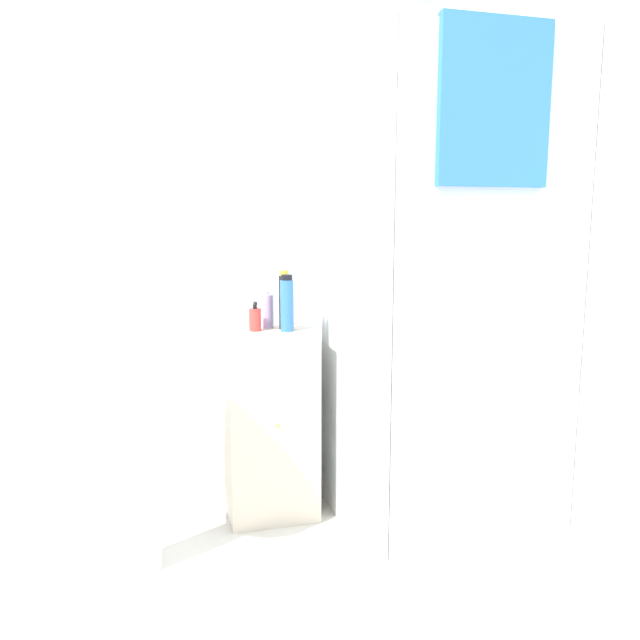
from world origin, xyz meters
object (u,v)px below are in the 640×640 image
sink (135,421)px  lotion_bottle_white (267,311)px  shampoo_bottle_tall_black (284,301)px  soap_dispenser (255,319)px  shampoo_bottle_blue (287,304)px

sink → lotion_bottle_white: 0.78m
shampoo_bottle_tall_black → soap_dispenser: bearing=-173.4°
sink → soap_dispenser: 0.68m
sink → shampoo_bottle_tall_black: size_ratio=3.65×
sink → soap_dispenser: (0.52, 0.30, 0.32)m
sink → shampoo_bottle_blue: 0.81m
soap_dispenser → shampoo_bottle_blue: shampoo_bottle_blue is taller
shampoo_bottle_blue → lotion_bottle_white: size_ratio=1.38×
soap_dispenser → lotion_bottle_white: 0.10m
shampoo_bottle_blue → lotion_bottle_white: (-0.07, 0.12, -0.04)m
soap_dispenser → shampoo_bottle_tall_black: bearing=6.6°
shampoo_bottle_tall_black → shampoo_bottle_blue: shampoo_bottle_tall_black is taller
lotion_bottle_white → sink: bearing=-147.7°
soap_dispenser → lotion_bottle_white: size_ratio=0.72×
sink → soap_dispenser: size_ratio=7.37×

